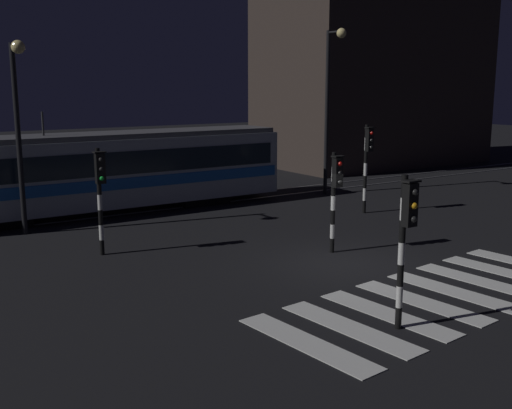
{
  "coord_description": "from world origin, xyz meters",
  "views": [
    {
      "loc": [
        -11.67,
        -13.04,
        5.13
      ],
      "look_at": [
        -1.15,
        2.95,
        1.4
      ],
      "focal_mm": 43.1,
      "sensor_mm": 36.0,
      "label": 1
    }
  ],
  "objects_px": {
    "traffic_light_median_centre": "(335,187)",
    "street_lamp_trackside_right": "(330,92)",
    "traffic_light_corner_far_right": "(367,155)",
    "tram": "(104,170)",
    "traffic_light_corner_far_left": "(100,186)",
    "street_lamp_trackside_left": "(18,113)",
    "traffic_light_kerb_mid_left": "(406,230)"
  },
  "relations": [
    {
      "from": "traffic_light_median_centre",
      "to": "traffic_light_corner_far_left",
      "type": "distance_m",
      "value": 7.11
    },
    {
      "from": "traffic_light_median_centre",
      "to": "traffic_light_kerb_mid_left",
      "type": "relative_size",
      "value": 0.94
    },
    {
      "from": "street_lamp_trackside_right",
      "to": "street_lamp_trackside_left",
      "type": "distance_m",
      "value": 13.99
    },
    {
      "from": "traffic_light_median_centre",
      "to": "traffic_light_kerb_mid_left",
      "type": "height_order",
      "value": "traffic_light_kerb_mid_left"
    },
    {
      "from": "traffic_light_corner_far_right",
      "to": "tram",
      "type": "relative_size",
      "value": 0.23
    },
    {
      "from": "traffic_light_corner_far_left",
      "to": "tram",
      "type": "distance_m",
      "value": 6.55
    },
    {
      "from": "tram",
      "to": "traffic_light_kerb_mid_left",
      "type": "bearing_deg",
      "value": -86.24
    },
    {
      "from": "traffic_light_kerb_mid_left",
      "to": "tram",
      "type": "height_order",
      "value": "tram"
    },
    {
      "from": "traffic_light_median_centre",
      "to": "street_lamp_trackside_left",
      "type": "relative_size",
      "value": 0.48
    },
    {
      "from": "traffic_light_median_centre",
      "to": "traffic_light_corner_far_right",
      "type": "bearing_deg",
      "value": 37.93
    },
    {
      "from": "traffic_light_corner_far_right",
      "to": "street_lamp_trackside_right",
      "type": "relative_size",
      "value": 0.47
    },
    {
      "from": "street_lamp_trackside_left",
      "to": "street_lamp_trackside_right",
      "type": "bearing_deg",
      "value": 2.08
    },
    {
      "from": "traffic_light_corner_far_right",
      "to": "traffic_light_corner_far_left",
      "type": "distance_m",
      "value": 11.1
    },
    {
      "from": "traffic_light_corner_far_right",
      "to": "street_lamp_trackside_left",
      "type": "xyz_separation_m",
      "value": [
        -12.42,
        3.69,
        1.84
      ]
    },
    {
      "from": "traffic_light_corner_far_right",
      "to": "traffic_light_kerb_mid_left",
      "type": "xyz_separation_m",
      "value": [
        -7.79,
        -9.37,
        -0.17
      ]
    },
    {
      "from": "street_lamp_trackside_right",
      "to": "traffic_light_corner_far_right",
      "type": "bearing_deg",
      "value": -110.2
    },
    {
      "from": "traffic_light_kerb_mid_left",
      "to": "tram",
      "type": "relative_size",
      "value": 0.22
    },
    {
      "from": "traffic_light_corner_far_right",
      "to": "street_lamp_trackside_right",
      "type": "xyz_separation_m",
      "value": [
        1.54,
        4.19,
        2.43
      ]
    },
    {
      "from": "traffic_light_median_centre",
      "to": "tram",
      "type": "xyz_separation_m",
      "value": [
        -3.79,
        9.78,
        -0.32
      ]
    },
    {
      "from": "traffic_light_median_centre",
      "to": "street_lamp_trackside_right",
      "type": "xyz_separation_m",
      "value": [
        6.55,
        8.09,
        2.73
      ]
    },
    {
      "from": "traffic_light_kerb_mid_left",
      "to": "tram",
      "type": "bearing_deg",
      "value": 93.76
    },
    {
      "from": "street_lamp_trackside_left",
      "to": "traffic_light_corner_far_right",
      "type": "bearing_deg",
      "value": -16.52
    },
    {
      "from": "traffic_light_median_centre",
      "to": "street_lamp_trackside_right",
      "type": "relative_size",
      "value": 0.41
    },
    {
      "from": "traffic_light_median_centre",
      "to": "traffic_light_corner_far_right",
      "type": "distance_m",
      "value": 6.35
    },
    {
      "from": "traffic_light_corner_far_left",
      "to": "traffic_light_median_centre",
      "type": "bearing_deg",
      "value": -31.05
    },
    {
      "from": "street_lamp_trackside_left",
      "to": "traffic_light_kerb_mid_left",
      "type": "bearing_deg",
      "value": -70.47
    },
    {
      "from": "traffic_light_corner_far_right",
      "to": "tram",
      "type": "bearing_deg",
      "value": 146.23
    },
    {
      "from": "traffic_light_corner_far_left",
      "to": "street_lamp_trackside_left",
      "type": "relative_size",
      "value": 0.5
    },
    {
      "from": "traffic_light_corner_far_left",
      "to": "street_lamp_trackside_right",
      "type": "bearing_deg",
      "value": 19.31
    },
    {
      "from": "traffic_light_corner_far_right",
      "to": "street_lamp_trackside_left",
      "type": "bearing_deg",
      "value": 163.48
    },
    {
      "from": "traffic_light_corner_far_left",
      "to": "street_lamp_trackside_right",
      "type": "xyz_separation_m",
      "value": [
        12.64,
        4.43,
        2.62
      ]
    },
    {
      "from": "traffic_light_corner_far_left",
      "to": "traffic_light_corner_far_right",
      "type": "bearing_deg",
      "value": 1.21
    }
  ]
}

